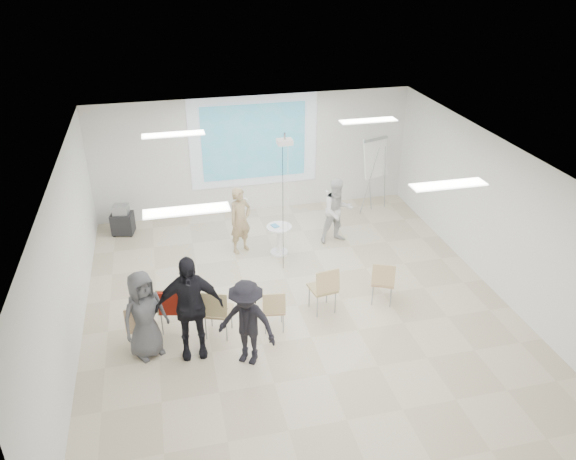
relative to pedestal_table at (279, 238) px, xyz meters
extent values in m
cube|color=beige|center=(-0.10, -2.07, -0.44)|extent=(8.00, 9.00, 0.10)
cube|color=white|center=(-0.10, -2.07, 2.66)|extent=(8.00, 9.00, 0.10)
cube|color=silver|center=(-0.10, 2.48, 1.11)|extent=(8.00, 0.10, 3.00)
cube|color=silver|center=(-4.15, -2.07, 1.11)|extent=(0.10, 9.00, 3.00)
cube|color=silver|center=(3.95, -2.07, 1.11)|extent=(0.10, 9.00, 3.00)
cube|color=silver|center=(-0.10, 2.42, 1.46)|extent=(3.20, 0.01, 2.30)
cube|color=teal|center=(-0.10, 2.40, 1.46)|extent=(2.60, 0.01, 1.90)
cylinder|color=white|center=(0.00, 0.00, -0.37)|extent=(0.54, 0.54, 0.05)
cylinder|color=white|center=(0.00, 0.00, -0.06)|extent=(0.15, 0.15, 0.62)
cylinder|color=white|center=(0.00, 0.00, 0.27)|extent=(0.73, 0.73, 0.04)
cube|color=white|center=(0.06, -0.01, 0.30)|extent=(0.23, 0.21, 0.01)
cube|color=#4494CC|center=(-0.09, 0.03, 0.31)|extent=(0.19, 0.22, 0.01)
imported|color=tan|center=(-0.81, 0.32, 0.48)|extent=(0.76, 0.68, 1.74)
imported|color=silver|center=(1.43, 0.27, 0.47)|extent=(0.90, 0.75, 1.72)
cube|color=white|center=(-0.63, 0.57, 0.76)|extent=(0.09, 0.12, 0.04)
cube|color=white|center=(1.25, 0.52, 0.77)|extent=(0.05, 0.12, 0.04)
cube|color=tan|center=(-3.02, -2.63, 0.06)|extent=(0.46, 0.46, 0.04)
cube|color=tan|center=(-3.04, -2.83, 0.32)|extent=(0.43, 0.12, 0.41)
cylinder|color=#93959B|center=(-3.21, -2.79, -0.17)|extent=(0.02, 0.02, 0.45)
cylinder|color=gray|center=(-2.86, -2.81, -0.17)|extent=(0.02, 0.02, 0.45)
cylinder|color=gray|center=(-3.18, -2.44, -0.17)|extent=(0.02, 0.02, 0.45)
cylinder|color=#919399|center=(-2.83, -2.47, -0.17)|extent=(0.02, 0.02, 0.45)
cube|color=tan|center=(-2.45, -2.26, 0.09)|extent=(0.54, 0.54, 0.04)
cube|color=tan|center=(-2.50, -2.47, 0.36)|extent=(0.46, 0.20, 0.43)
cylinder|color=gray|center=(-2.67, -2.39, -0.16)|extent=(0.03, 0.03, 0.47)
cylinder|color=#94979C|center=(-2.32, -2.48, -0.16)|extent=(0.03, 0.03, 0.47)
cylinder|color=gray|center=(-2.58, -2.04, -0.16)|extent=(0.03, 0.03, 0.47)
cylinder|color=gray|center=(-2.23, -2.13, -0.16)|extent=(0.03, 0.03, 0.47)
cube|color=tan|center=(-1.68, -2.58, 0.10)|extent=(0.60, 0.60, 0.04)
cube|color=tan|center=(-1.76, -2.79, 0.38)|extent=(0.46, 0.26, 0.44)
cylinder|color=#96999F|center=(-1.92, -2.69, -0.15)|extent=(0.03, 0.03, 0.48)
cylinder|color=gray|center=(-1.57, -2.83, -0.15)|extent=(0.03, 0.03, 0.48)
cylinder|color=gray|center=(-1.78, -2.34, -0.15)|extent=(0.03, 0.03, 0.48)
cylinder|color=gray|center=(-1.44, -2.48, -0.15)|extent=(0.03, 0.03, 0.48)
cube|color=tan|center=(-0.69, -2.65, 0.04)|extent=(0.45, 0.45, 0.04)
cube|color=tan|center=(-0.72, -2.84, 0.27)|extent=(0.41, 0.13, 0.38)
cylinder|color=gray|center=(-0.87, -2.79, -0.18)|extent=(0.02, 0.02, 0.42)
cylinder|color=gray|center=(-0.55, -2.83, -0.18)|extent=(0.02, 0.02, 0.42)
cylinder|color=gray|center=(-0.83, -2.47, -0.18)|extent=(0.02, 0.02, 0.42)
cylinder|color=gray|center=(-0.51, -2.51, -0.18)|extent=(0.02, 0.02, 0.42)
cube|color=tan|center=(0.32, -2.31, 0.10)|extent=(0.52, 0.52, 0.04)
cube|color=tan|center=(0.36, -2.53, 0.37)|extent=(0.47, 0.16, 0.44)
cylinder|color=#94979C|center=(0.17, -2.52, -0.15)|extent=(0.03, 0.03, 0.48)
cylinder|color=gray|center=(0.54, -2.47, -0.15)|extent=(0.03, 0.03, 0.48)
cylinder|color=gray|center=(0.11, -2.15, -0.15)|extent=(0.03, 0.03, 0.48)
cylinder|color=gray|center=(0.48, -2.10, -0.15)|extent=(0.03, 0.03, 0.48)
cube|color=tan|center=(1.55, -2.29, 0.07)|extent=(0.57, 0.57, 0.04)
cube|color=tan|center=(1.46, -2.48, 0.33)|extent=(0.43, 0.26, 0.41)
cylinder|color=gray|center=(1.32, -2.38, -0.16)|extent=(0.03, 0.03, 0.45)
cylinder|color=gray|center=(1.63, -2.53, -0.16)|extent=(0.03, 0.03, 0.45)
cylinder|color=#93969B|center=(1.46, -2.06, -0.16)|extent=(0.03, 0.03, 0.45)
cylinder|color=gray|center=(1.78, -2.21, -0.16)|extent=(0.03, 0.03, 0.45)
cube|color=#A92414|center=(-2.45, -2.48, 0.33)|extent=(0.49, 0.22, 0.46)
imported|color=black|center=(-1.68, -2.56, 0.14)|extent=(0.43, 0.38, 0.03)
imported|color=black|center=(-2.18, -3.00, 0.70)|extent=(1.29, 0.81, 2.17)
imported|color=black|center=(-1.30, -3.42, 0.49)|extent=(1.30, 1.16, 1.77)
imported|color=#525257|center=(-2.92, -2.84, 0.51)|extent=(1.05, 0.93, 1.80)
cylinder|color=#96999E|center=(2.64, 1.44, 0.52)|extent=(0.39, 0.11, 1.80)
cylinder|color=#92959A|center=(3.12, 1.60, 0.52)|extent=(0.27, 0.31, 1.80)
cylinder|color=gray|center=(2.78, 1.83, 0.52)|extent=(0.15, 0.39, 1.79)
cube|color=white|center=(2.84, 1.63, 1.08)|extent=(0.74, 0.42, 1.00)
cube|color=gray|center=(2.83, 1.67, 1.54)|extent=(0.71, 0.29, 0.07)
cube|color=black|center=(-3.44, 1.79, -0.11)|extent=(0.57, 0.50, 0.50)
cube|color=#92949A|center=(-3.44, 1.79, 0.25)|extent=(0.40, 0.37, 0.22)
cylinder|color=black|center=(-3.67, 1.69, -0.36)|extent=(0.07, 0.07, 0.06)
cylinder|color=black|center=(-3.28, 1.60, -0.36)|extent=(0.07, 0.07, 0.06)
cylinder|color=black|center=(-3.61, 1.98, -0.36)|extent=(0.07, 0.07, 0.06)
cylinder|color=black|center=(-3.22, 1.90, -0.36)|extent=(0.07, 0.07, 0.06)
cube|color=white|center=(0.00, -0.57, 2.43)|extent=(0.30, 0.25, 0.10)
cylinder|color=gray|center=(0.00, -0.57, 2.54)|extent=(0.04, 0.04, 0.14)
cylinder|color=black|center=(-0.06, -0.65, 0.99)|extent=(0.01, 0.01, 2.77)
cylinder|color=white|center=(0.04, -0.67, 0.99)|extent=(0.01, 0.01, 2.77)
cube|color=white|center=(-2.10, -0.07, 2.58)|extent=(1.20, 0.30, 0.02)
cube|color=white|center=(1.90, -0.07, 2.58)|extent=(1.20, 0.30, 0.02)
cube|color=white|center=(-2.10, -3.57, 2.58)|extent=(1.20, 0.30, 0.02)
cube|color=white|center=(1.90, -3.57, 2.58)|extent=(1.20, 0.30, 0.02)
camera|label=1|loc=(-2.34, -10.77, 5.97)|focal=35.00mm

